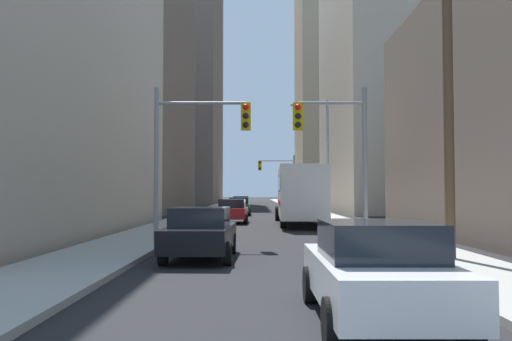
# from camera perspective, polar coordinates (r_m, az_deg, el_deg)

# --- Properties ---
(sidewalk_left) EXTENTS (2.94, 160.00, 0.15)m
(sidewalk_left) POSITION_cam_1_polar(r_m,az_deg,el_deg) (52.29, -5.44, -4.44)
(sidewalk_left) COLOR #9E9E99
(sidewalk_left) RESTS_ON ground
(sidewalk_right) EXTENTS (2.94, 160.00, 0.15)m
(sidewalk_right) POSITION_cam_1_polar(r_m,az_deg,el_deg) (52.32, 5.30, -4.44)
(sidewalk_right) COLOR #9E9E99
(sidewalk_right) RESTS_ON ground
(city_bus) EXTENTS (2.87, 11.57, 3.40)m
(city_bus) POSITION_cam_1_polar(r_m,az_deg,el_deg) (31.73, 4.53, -2.44)
(city_bus) COLOR silver
(city_bus) RESTS_ON ground
(sedan_white) EXTENTS (1.95, 4.21, 1.52)m
(sedan_white) POSITION_cam_1_polar(r_m,az_deg,el_deg) (8.23, 12.80, -10.67)
(sedan_white) COLOR white
(sedan_white) RESTS_ON ground
(sedan_black) EXTENTS (1.95, 4.26, 1.52)m
(sedan_black) POSITION_cam_1_polar(r_m,az_deg,el_deg) (15.40, -6.37, -6.81)
(sedan_black) COLOR black
(sedan_black) RESTS_ON ground
(sedan_red) EXTENTS (1.95, 4.24, 1.52)m
(sedan_red) POSITION_cam_1_polar(r_m,az_deg,el_deg) (32.97, -2.89, -4.45)
(sedan_red) COLOR maroon
(sedan_red) RESTS_ON ground
(sedan_green) EXTENTS (1.95, 4.21, 1.52)m
(sedan_green) POSITION_cam_1_polar(r_m,az_deg,el_deg) (44.05, -2.12, -3.93)
(sedan_green) COLOR #195938
(sedan_green) RESTS_ON ground
(sedan_grey) EXTENTS (1.95, 4.25, 1.52)m
(sedan_grey) POSITION_cam_1_polar(r_m,az_deg,el_deg) (55.88, -1.91, -3.60)
(sedan_grey) COLOR slate
(sedan_grey) RESTS_ON ground
(traffic_signal_near_left) EXTENTS (3.72, 0.44, 6.00)m
(traffic_signal_near_left) POSITION_cam_1_polar(r_m,az_deg,el_deg) (20.10, -6.71, 3.56)
(traffic_signal_near_left) COLOR gray
(traffic_signal_near_left) RESTS_ON ground
(traffic_signal_near_right) EXTENTS (2.86, 0.44, 6.00)m
(traffic_signal_near_right) POSITION_cam_1_polar(r_m,az_deg,el_deg) (20.19, 8.32, 3.42)
(traffic_signal_near_right) COLOR gray
(traffic_signal_near_right) RESTS_ON ground
(traffic_signal_far_right) EXTENTS (4.04, 0.44, 6.00)m
(traffic_signal_far_right) POSITION_cam_1_polar(r_m,az_deg,el_deg) (56.91, 2.21, -0.27)
(traffic_signal_far_right) COLOR gray
(traffic_signal_far_right) RESTS_ON ground
(utility_pole_right) EXTENTS (2.20, 0.28, 10.12)m
(utility_pole_right) POSITION_cam_1_polar(r_m,az_deg,el_deg) (15.66, 20.05, 10.19)
(utility_pole_right) COLOR brown
(utility_pole_right) RESTS_ON ground
(street_lamp_right) EXTENTS (2.30, 0.32, 7.50)m
(street_lamp_right) POSITION_cam_1_polar(r_m,az_deg,el_deg) (31.35, 6.95, 2.33)
(street_lamp_right) COLOR gray
(street_lamp_right) RESTS_ON ground
(building_left_mid_office) EXTENTS (14.35, 24.52, 24.42)m
(building_left_mid_office) POSITION_cam_1_polar(r_m,az_deg,el_deg) (54.58, -16.08, 8.53)
(building_left_mid_office) COLOR #66564C
(building_left_mid_office) RESTS_ON ground
(building_left_far_tower) EXTENTS (20.61, 24.33, 49.73)m
(building_left_far_tower) POSITION_cam_1_polar(r_m,az_deg,el_deg) (98.30, -10.48, 11.13)
(building_left_far_tower) COLOR #66564C
(building_left_far_tower) RESTS_ON ground
(building_right_mid_block) EXTENTS (23.66, 22.54, 26.39)m
(building_right_mid_block) POSITION_cam_1_polar(r_m,az_deg,el_deg) (57.75, 19.98, 8.97)
(building_right_mid_block) COLOR #B7A893
(building_right_mid_block) RESTS_ON ground
(building_right_far_highrise) EXTENTS (21.09, 18.38, 52.04)m
(building_right_far_highrise) POSITION_cam_1_polar(r_m,az_deg,el_deg) (98.86, 10.60, 11.74)
(building_right_far_highrise) COLOR tan
(building_right_far_highrise) RESTS_ON ground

